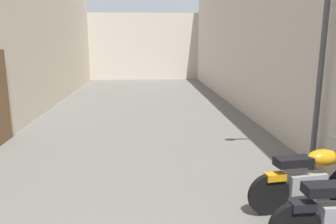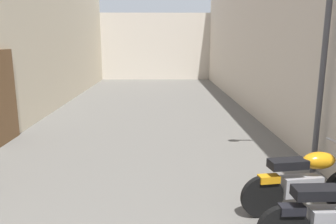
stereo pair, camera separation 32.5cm
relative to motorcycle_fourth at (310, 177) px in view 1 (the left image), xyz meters
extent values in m
plane|color=#66635E|center=(-2.41, 4.10, -0.50)|extent=(36.76, 36.76, 0.00)
cube|color=beige|center=(1.14, 6.10, 2.81)|extent=(0.40, 20.76, 6.62)
cube|color=beige|center=(-2.41, 17.47, 1.53)|extent=(9.71, 2.00, 4.05)
cube|color=black|center=(-0.29, -0.91, 0.26)|extent=(0.53, 0.23, 0.12)
cube|color=black|center=(-0.55, -0.91, 0.06)|extent=(0.28, 0.15, 0.10)
cylinder|color=black|center=(-0.63, -0.09, -0.20)|extent=(0.61, 0.17, 0.60)
cube|color=#9E9EA3|center=(-0.06, -0.01, -0.08)|extent=(0.58, 0.28, 0.28)
ellipsoid|color=orange|center=(0.17, 0.02, 0.28)|extent=(0.51, 0.33, 0.24)
cube|color=black|center=(-0.29, -0.04, 0.26)|extent=(0.55, 0.29, 0.12)
cube|color=orange|center=(-0.55, -0.08, 0.06)|extent=(0.30, 0.18, 0.10)
cylinder|color=#47474C|center=(0.79, 1.44, 1.60)|extent=(0.10, 0.10, 4.21)
camera|label=1|loc=(-2.32, -4.23, 1.90)|focal=35.17mm
camera|label=2|loc=(-1.99, -4.24, 1.90)|focal=35.17mm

